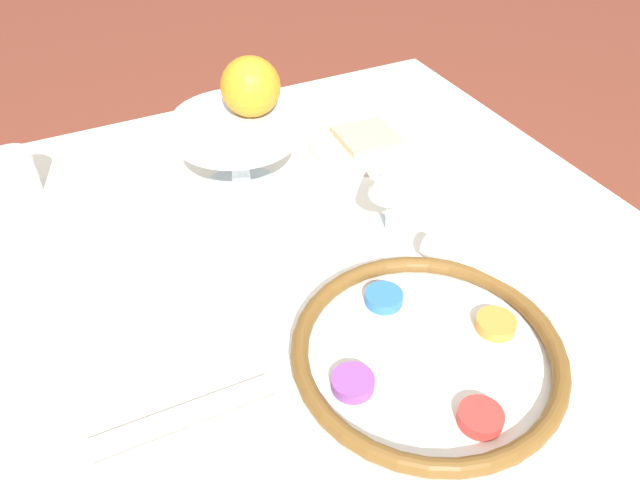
{
  "coord_description": "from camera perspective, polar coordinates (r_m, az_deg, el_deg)",
  "views": [
    {
      "loc": [
        -0.5,
        0.26,
        1.25
      ],
      "look_at": [
        0.06,
        -0.01,
        0.74
      ],
      "focal_mm": 35.0,
      "sensor_mm": 36.0,
      "label": 1
    }
  ],
  "objects": [
    {
      "name": "orange_fruit",
      "position": [
        0.89,
        -6.36,
        13.76
      ],
      "size": [
        0.08,
        0.08,
        0.08
      ],
      "color": "orange",
      "rests_on": "fruit_stand"
    },
    {
      "name": "cup_near",
      "position": [
        1.04,
        -26.12,
        5.41
      ],
      "size": [
        0.06,
        0.06,
        0.07
      ],
      "color": "silver",
      "rests_on": "dining_table"
    },
    {
      "name": "bread_plate",
      "position": [
        1.08,
        4.28,
        9.03
      ],
      "size": [
        0.2,
        0.2,
        0.02
      ],
      "color": "beige",
      "rests_on": "dining_table"
    },
    {
      "name": "fork_right",
      "position": [
        0.68,
        -12.49,
        -15.33
      ],
      "size": [
        0.02,
        0.19,
        0.01
      ],
      "color": "silver",
      "rests_on": "dining_table"
    },
    {
      "name": "wine_glass",
      "position": [
        0.84,
        6.6,
        5.52
      ],
      "size": [
        0.07,
        0.07,
        0.13
      ],
      "color": "silver",
      "rests_on": "dining_table"
    },
    {
      "name": "seder_plate",
      "position": [
        0.71,
        9.79,
        -10.16
      ],
      "size": [
        0.31,
        0.31,
        0.03
      ],
      "color": "silver",
      "rests_on": "dining_table"
    },
    {
      "name": "fork_left",
      "position": [
        0.67,
        -11.73,
        -17.27
      ],
      "size": [
        0.02,
        0.19,
        0.01
      ],
      "color": "silver",
      "rests_on": "dining_table"
    },
    {
      "name": "napkin_roll",
      "position": [
        0.82,
        15.21,
        -3.01
      ],
      "size": [
        0.19,
        0.11,
        0.04
      ],
      "color": "white",
      "rests_on": "dining_table"
    },
    {
      "name": "dining_table",
      "position": [
        1.06,
        0.74,
        -18.44
      ],
      "size": [
        1.11,
        0.98,
        0.7
      ],
      "color": "silver",
      "rests_on": "ground_plane"
    },
    {
      "name": "fruit_stand",
      "position": [
        0.92,
        -7.59,
        9.53
      ],
      "size": [
        0.18,
        0.18,
        0.13
      ],
      "color": "silver",
      "rests_on": "dining_table"
    }
  ]
}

